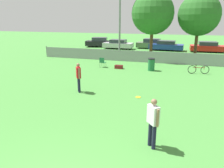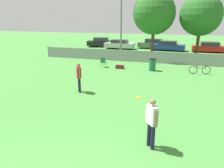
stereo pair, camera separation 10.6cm
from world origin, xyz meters
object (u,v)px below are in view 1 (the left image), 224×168
Objects in this scene: trash_bin at (151,64)px; parked_car_silver at (118,44)px; tree_far_right at (199,15)px; light_pole at (120,10)px; folding_chair_sideline at (102,62)px; parked_car_blue at (166,46)px; tree_near_pole at (153,13)px; parked_car_olive at (152,44)px; player_thrower_red at (79,76)px; bicycle_sideline at (198,69)px; parked_car_red at (207,47)px; frisbee_disc at (138,97)px; gear_bag_sideline at (119,67)px; player_receiver_white at (153,120)px; parked_car_dark at (100,42)px.

parked_car_silver is at bearing 117.27° from trash_bin.
light_pole is at bearing -167.29° from tree_far_right.
folding_chair_sideline is 0.19× the size of parked_car_blue.
tree_near_pole is 1.56× the size of parked_car_olive.
parked_car_olive reaches higher than parked_car_silver.
parked_car_silver is at bearing 154.86° from player_thrower_red.
bicycle_sideline is (7.90, 0.06, -0.17)m from folding_chair_sideline.
trash_bin is at bearing -81.53° from tree_near_pole.
folding_chair_sideline is 14.32m from parked_car_olive.
parked_car_blue reaches higher than bicycle_sideline.
tree_near_pole is at bearing -132.24° from parked_car_red.
frisbee_disc is at bearing -69.60° from light_pole.
parked_car_silver is 0.92× the size of parked_car_blue.
tree_near_pole is 23.41× the size of frisbee_disc.
light_pole is 12.52× the size of gear_bag_sideline.
bicycle_sideline is at bearing 0.25° from trash_bin.
parked_car_silver is at bearing 106.95° from light_pole.
player_receiver_white is 4.89m from frisbee_disc.
parked_car_olive is (-1.83, 14.07, 0.16)m from trash_bin.
player_receiver_white is at bearing -81.99° from tree_near_pole.
folding_chair_sideline is at bearing -106.79° from parked_car_blue.
folding_chair_sideline is at bearing -80.57° from parked_car_silver.
player_thrower_red is at bearing -85.88° from light_pole.
tree_near_pole reaches higher than folding_chair_sideline.
parked_car_red is at bearing 39.61° from light_pole.
parked_car_red is (7.26, -1.28, -0.03)m from parked_car_olive.
parked_car_silver is 0.98× the size of parked_car_red.
tree_near_pole is 7.66m from folding_chair_sideline.
tree_near_pole is 8.20m from bicycle_sideline.
folding_chair_sideline is 1.31× the size of gear_bag_sideline.
player_receiver_white reaches higher than parked_car_blue.
parked_car_blue is (-1.27, 23.97, -0.33)m from player_receiver_white.
tree_near_pole is 12.98m from frisbee_disc.
trash_bin is 0.23× the size of parked_car_dark.
parked_car_blue reaches higher than trash_bin.
gear_bag_sideline is 0.16× the size of parked_car_silver.
player_thrower_red is at bearing -116.01° from parked_car_red.
parked_car_blue reaches higher than parked_car_silver.
bicycle_sideline is 19.10m from parked_car_dark.
tree_far_right is 14.48m from frisbee_disc.
gear_bag_sideline is at bearing -75.01° from parked_car_dark.
parked_car_dark reaches higher than parked_car_blue.
parked_car_blue is (3.03, 12.77, 0.50)m from gear_bag_sideline.
player_receiver_white is 0.41× the size of parked_car_silver.
frisbee_disc is 19.38m from parked_car_blue.
player_thrower_red is 5.88× the size of frisbee_disc.
frisbee_disc is 0.28× the size of trash_bin.
parked_car_dark is (-5.57, 8.80, -4.25)m from light_pole.
light_pole is 4.92× the size of player_receiver_white.
parked_car_blue is at bearing 60.65° from light_pole.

